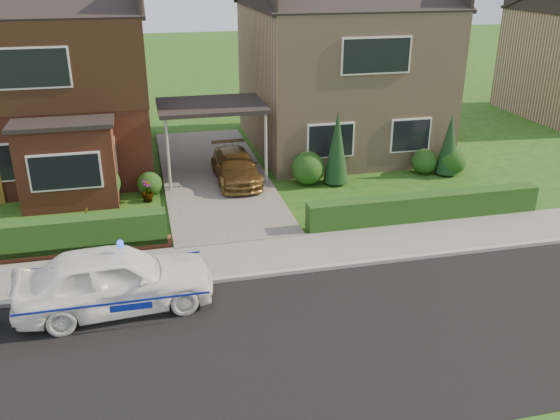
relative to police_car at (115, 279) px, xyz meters
name	(u,v)px	position (x,y,z in m)	size (l,w,h in m)	color
ground	(283,348)	(3.38, -2.40, -0.76)	(120.00, 120.00, 0.00)	#1F4813
road	(283,348)	(3.38, -2.40, -0.76)	(60.00, 6.00, 0.02)	black
kerb	(255,276)	(3.38, 0.65, -0.70)	(60.00, 0.16, 0.12)	#9E9993
sidewalk	(247,258)	(3.38, 1.70, -0.71)	(60.00, 2.00, 0.10)	slate
driveway	(214,175)	(3.38, 8.60, -0.70)	(3.80, 12.00, 0.12)	#666059
house_left	(46,67)	(-2.40, 11.50, 3.05)	(7.50, 9.53, 7.25)	brown
house_right	(339,60)	(9.18, 11.59, 2.90)	(7.50, 8.06, 7.25)	tan
carport_link	(211,107)	(3.38, 8.55, 1.89)	(3.80, 3.00, 2.77)	black
dwarf_wall	(26,256)	(-2.42, 2.90, -0.58)	(7.70, 0.25, 0.36)	brown
hedge_left	(28,260)	(-2.42, 3.05, -0.76)	(7.50, 0.55, 0.90)	#1B3912
hedge_right	(423,221)	(9.18, 2.95, -0.76)	(7.50, 0.55, 0.80)	#1B3912
shrub_left_mid	(100,184)	(-0.62, 6.90, -0.10)	(1.32, 1.32, 1.32)	#1B3912
shrub_left_near	(150,184)	(0.98, 7.20, -0.34)	(0.84, 0.84, 0.84)	#1B3912
shrub_right_near	(308,168)	(6.58, 7.00, -0.16)	(1.20, 1.20, 1.20)	#1B3912
shrub_right_mid	(424,161)	(11.18, 7.10, -0.28)	(0.96, 0.96, 0.96)	#1B3912
shrub_right_far	(452,160)	(12.18, 6.80, -0.22)	(1.08, 1.08, 1.08)	#1B3912
conifer_a	(337,149)	(7.58, 6.80, 0.54)	(0.90, 0.90, 2.60)	black
conifer_b	(449,146)	(11.98, 6.80, 0.34)	(0.90, 0.90, 2.20)	black
police_car	(115,279)	(0.00, 0.00, 0.00)	(4.11, 4.59, 1.69)	white
driveway_car	(235,167)	(4.06, 7.65, -0.11)	(1.48, 3.65, 1.06)	brown
potted_plant_b	(83,223)	(-1.01, 4.28, -0.35)	(0.37, 0.46, 0.83)	gray
potted_plant_c	(147,191)	(0.88, 6.60, -0.39)	(0.41, 0.41, 0.73)	gray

